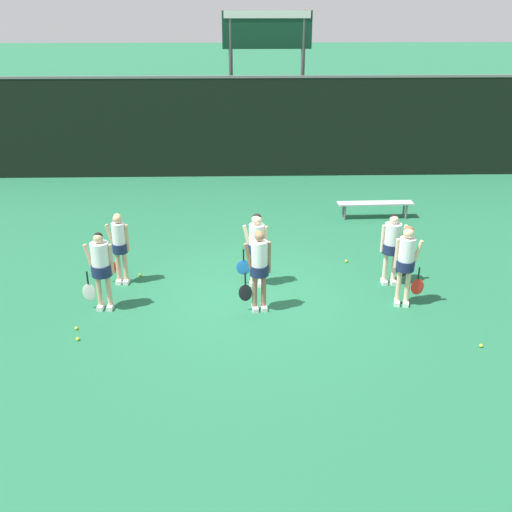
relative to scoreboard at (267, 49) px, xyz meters
The scene contains 15 objects.
ground_plane 11.28m from the scoreboard, 93.90° to the right, with size 140.00×140.00×0.00m, color #216642.
fence_windscreen 2.91m from the scoreboard, 115.63° to the right, with size 60.00×0.08×3.39m.
scoreboard is the anchor object (origin of this frame).
bench_courtside 7.46m from the scoreboard, 64.01° to the right, with size 2.14×0.41×0.45m.
player_0 12.03m from the scoreboard, 108.74° to the right, with size 0.68×0.41×1.65m.
player_1 11.57m from the scoreboard, 93.19° to the right, with size 0.64×0.38×1.70m.
player_2 11.64m from the scoreboard, 78.05° to the right, with size 0.63×0.37×1.71m.
player_3 10.93m from the scoreboard, 110.06° to the right, with size 0.63×0.33×1.61m.
player_4 10.49m from the scoreboard, 93.66° to the right, with size 0.67×0.38×1.64m.
player_5 10.73m from the scoreboard, 77.17° to the right, with size 0.70×0.41×1.61m.
tennis_ball_0 10.86m from the scoreboard, 108.86° to the right, with size 0.07×0.07×0.07m, color #CCE033.
tennis_ball_1 13.71m from the scoreboard, 75.15° to the right, with size 0.06×0.06×0.06m, color #CCE033.
tennis_ball_2 13.18m from the scoreboard, 109.18° to the right, with size 0.06×0.06×0.06m, color #CCE033.
tennis_ball_3 9.88m from the scoreboard, 80.22° to the right, with size 0.07×0.07×0.07m, color #CCE033.
tennis_ball_4 13.49m from the scoreboard, 108.10° to the right, with size 0.07×0.07×0.07m, color #CCE033.
Camera 1 is at (-0.25, -11.29, 5.88)m, focal length 42.00 mm.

